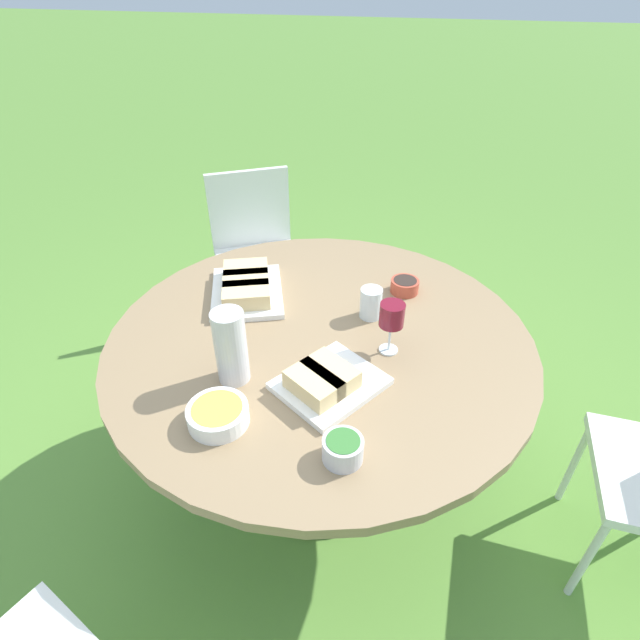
# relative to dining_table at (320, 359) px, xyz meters

# --- Properties ---
(ground_plane) EXTENTS (40.00, 40.00, 0.00)m
(ground_plane) POSITION_rel_dining_table_xyz_m (0.00, 0.00, -0.67)
(ground_plane) COLOR #5B8C38
(dining_table) EXTENTS (1.40, 1.40, 0.77)m
(dining_table) POSITION_rel_dining_table_xyz_m (0.00, 0.00, 0.00)
(dining_table) COLOR #4C4C51
(dining_table) RESTS_ON ground_plane
(chair_far_back) EXTENTS (0.59, 0.59, 0.89)m
(chair_far_back) POSITION_rel_dining_table_xyz_m (0.61, -1.02, -0.15)
(chair_far_back) COLOR silver
(chair_far_back) RESTS_ON ground_plane
(water_pitcher) EXTENTS (0.10, 0.09, 0.23)m
(water_pitcher) POSITION_rel_dining_table_xyz_m (0.20, 0.26, 0.22)
(water_pitcher) COLOR silver
(water_pitcher) RESTS_ON dining_table
(wine_glass) EXTENTS (0.08, 0.08, 0.18)m
(wine_glass) POSITION_rel_dining_table_xyz_m (-0.23, 0.03, 0.24)
(wine_glass) COLOR silver
(wine_glass) RESTS_ON dining_table
(platter_bread_main) EXTENTS (0.36, 0.42, 0.08)m
(platter_bread_main) POSITION_rel_dining_table_xyz_m (0.32, -0.17, 0.14)
(platter_bread_main) COLOR white
(platter_bread_main) RESTS_ON dining_table
(platter_charcuterie) EXTENTS (0.36, 0.37, 0.08)m
(platter_charcuterie) POSITION_rel_dining_table_xyz_m (-0.08, 0.25, 0.14)
(platter_charcuterie) COLOR white
(platter_charcuterie) RESTS_ON dining_table
(bowl_fries) EXTENTS (0.16, 0.16, 0.05)m
(bowl_fries) POSITION_rel_dining_table_xyz_m (0.17, 0.44, 0.13)
(bowl_fries) COLOR white
(bowl_fries) RESTS_ON dining_table
(bowl_salad) EXTENTS (0.10, 0.10, 0.07)m
(bowl_salad) POSITION_rel_dining_table_xyz_m (-0.18, 0.47, 0.14)
(bowl_salad) COLOR silver
(bowl_salad) RESTS_ON dining_table
(bowl_olives) EXTENTS (0.10, 0.10, 0.05)m
(bowl_olives) POSITION_rel_dining_table_xyz_m (-0.24, -0.33, 0.13)
(bowl_olives) COLOR #B74733
(bowl_olives) RESTS_ON dining_table
(cup_water_near) EXTENTS (0.08, 0.08, 0.11)m
(cup_water_near) POSITION_rel_dining_table_xyz_m (-0.14, -0.14, 0.16)
(cup_water_near) COLOR silver
(cup_water_near) RESTS_ON dining_table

